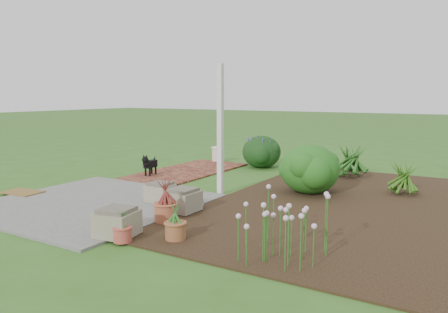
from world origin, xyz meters
The scene contains 19 objects.
ground centered at (0.00, 0.00, 0.00)m, with size 80.00×80.00×0.00m, color #375D1D.
concrete_patio centered at (-1.25, -1.75, 0.02)m, with size 3.50×3.50×0.04m, color #5A5A58.
brick_path centered at (-1.70, 1.75, 0.02)m, with size 1.60×3.50×0.04m, color maroon.
garden_bed centered at (2.50, 0.50, 0.01)m, with size 4.00×7.00×0.03m, color black.
veranda_post centered at (0.30, 0.10, 1.25)m, with size 0.10×0.10×2.50m, color white.
stone_trough_near centered at (0.48, -2.85, 0.20)m, with size 0.49×0.49×0.33m, color #726754.
stone_trough_mid centered at (0.48, -1.37, 0.20)m, with size 0.48×0.48×0.32m, color gray.
stone_trough_far centered at (-0.27, -1.03, 0.18)m, with size 0.43×0.43×0.29m, color #77705A.
coir_doormat centered at (-2.98, -1.91, 0.05)m, with size 0.75×0.48×0.02m, color brown.
black_dog centered at (-2.06, 0.76, 0.32)m, with size 0.22×0.55×0.47m.
cream_ceramic_urn centered at (-1.88, 3.48, 0.24)m, with size 0.30×0.30×0.40m, color beige.
evergreen_shrub centered at (1.76, 1.04, 0.51)m, with size 1.14×1.14×0.97m, color #1B3910.
agapanthus_clump_back centered at (3.35, 1.82, 0.41)m, with size 0.85×0.85×0.77m, color #0D380A, non-canonical shape.
agapanthus_clump_front centered at (1.99, 3.15, 0.49)m, with size 1.03×1.03×0.91m, color #133709, non-canonical shape.
pink_flower_patch centered at (2.62, -2.45, 0.39)m, with size 1.14×1.14×0.73m, color #113D0F, non-canonical shape.
terracotta_pot_bronze centered at (0.60, -1.96, 0.17)m, with size 0.34×0.34×0.28m, color #A85638.
terracotta_pot_small_left centered at (1.22, -2.54, 0.14)m, with size 0.27×0.27×0.23m, color brown.
terracotta_pot_small_right centered at (0.70, -2.98, 0.13)m, with size 0.24×0.24×0.20m, color #B3473C.
purple_flowering_bush centered at (-0.43, 3.38, 0.43)m, with size 1.02×1.02×0.87m, color black.
Camera 1 is at (4.65, -6.98, 1.93)m, focal length 35.00 mm.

